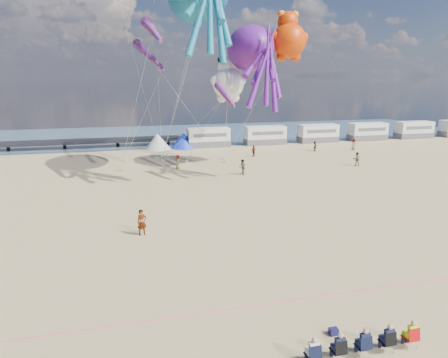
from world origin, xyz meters
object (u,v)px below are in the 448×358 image
Objects in this scene: cooler_navy at (333,331)px; beachgoer_3 at (254,151)px; beachgoer_1 at (242,167)px; kite_panda at (228,84)px; sandbag_a at (120,170)px; motorhome_2 at (318,133)px; spectator_row at (363,341)px; motorhome_4 at (414,130)px; kite_teddy_orange at (289,41)px; windsock_left at (153,31)px; windsock_mid at (149,56)px; tent_white at (158,141)px; sandbag_b at (187,161)px; sandbag_d at (222,159)px; standing_person at (142,222)px; beachgoer_7 at (356,159)px; sandbag_c at (224,162)px; tent_blue at (183,140)px; sandbag_e at (162,160)px; beachgoer_0 at (354,144)px; beachgoer_6 at (178,162)px; windsock_right at (226,95)px; motorhome_0 at (208,137)px; motorhome_3 at (368,132)px; motorhome_1 at (265,135)px; beachgoer_4 at (315,146)px.

cooler_navy is 0.24× the size of beachgoer_3.
beachgoer_1 is 10.04m from kite_panda.
sandbag_a is at bearing -18.79° from beachgoer_3.
spectator_row is at bearing -115.11° from motorhome_2.
kite_teddy_orange reaches higher than motorhome_4.
windsock_left is 1.07× the size of windsock_mid.
tent_white reaches higher than sandbag_b.
cooler_navy is at bearing -96.59° from sandbag_d.
standing_person reaches higher than beachgoer_7.
sandbag_c is (7.44, -12.45, -1.09)m from tent_white.
windsock_mid reaches higher than beachgoer_7.
tent_blue reaches higher than sandbag_e.
tent_blue reaches higher than beachgoer_0.
beachgoer_6 is (-6.68, 5.04, -0.05)m from beachgoer_1.
tent_blue is at bearing 40.42° from beachgoer_0.
beachgoer_7 is at bearing 56.60° from cooler_navy.
standing_person is 24.87m from sandbag_c.
cooler_navy is at bearing -85.95° from tent_white.
sandbag_a is (-34.59, -5.77, -0.73)m from beachgoer_0.
windsock_right reaches higher than sandbag_d.
windsock_right is (-2.45, -11.52, 8.91)m from sandbag_d.
windsock_left reaches higher than motorhome_0.
kite_teddy_orange is 16.19m from windsock_mid.
beachgoer_7 is 29.00m from sandbag_a.
kite_panda reaches higher than tent_white.
kite_panda is at bearing -92.73° from motorhome_0.
motorhome_0 is at bearing 180.00° from motorhome_3.
beachgoer_7 reaches higher than sandbag_e.
motorhome_3 is 0.92× the size of windsock_left.
windsock_left is (-38.08, -19.53, 13.72)m from motorhome_3.
beachgoer_7 is (15.11, 0.92, -0.01)m from beachgoer_1.
beachgoer_0 is at bearing 18.74° from windsock_right.
windsock_left reaches higher than cooler_navy.
sandbag_c is 18.97m from windsock_left.
tent_blue is (-42.00, 0.00, -0.30)m from motorhome_4.
windsock_mid is at bearing -96.13° from tent_white.
motorhome_1 reaches higher than beachgoer_0.
motorhome_2 is 0.97× the size of kite_teddy_orange.
beachgoer_0 is at bearing -15.40° from tent_white.
motorhome_2 reaches higher than sandbag_b.
motorhome_4 is 1.65× the size of tent_blue.
motorhome_3 is 30.49m from sandbag_d.
kite_teddy_orange reaches higher than motorhome_2.
sandbag_d is at bearing 108.40° from kite_panda.
sandbag_a is 0.07× the size of windsock_mid.
beachgoer_0 is (-17.04, -7.97, -0.66)m from motorhome_4.
beachgoer_4 is at bearing 116.81° from beachgoer_1.
kite_panda is at bearing 84.28° from spectator_row.
beachgoer_3 is at bearing 62.71° from beachgoer_0.
sandbag_b is (8.56, 3.29, 0.00)m from sandbag_a.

